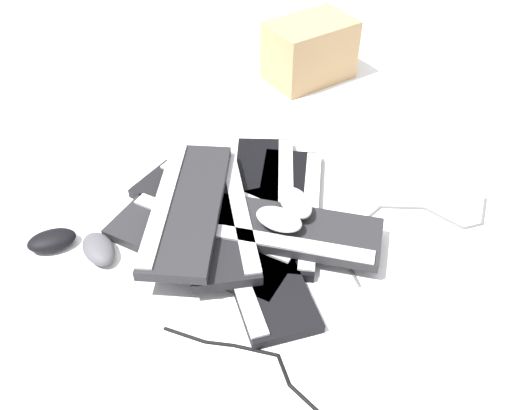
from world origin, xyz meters
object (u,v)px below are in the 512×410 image
(keyboard_1, at_px, (217,208))
(mouse_2, at_px, (295,203))
(keyboard_3, at_px, (256,259))
(keyboard_5, at_px, (284,229))
(keyboard_2, at_px, (199,245))
(mouse_3, at_px, (99,249))
(keyboard_6, at_px, (217,214))
(mouse_1, at_px, (52,240))
(keyboard_4, at_px, (289,208))
(keyboard_0, at_px, (265,193))
(keyboard_7, at_px, (187,206))
(cardboard_box, at_px, (310,50))
(mouse_0, at_px, (279,219))

(keyboard_1, height_order, mouse_2, mouse_2)
(keyboard_1, bearing_deg, keyboard_3, -137.01)
(keyboard_5, distance_m, mouse_2, 0.07)
(keyboard_2, relative_size, mouse_3, 4.22)
(keyboard_6, height_order, mouse_1, keyboard_6)
(mouse_1, height_order, mouse_2, mouse_2)
(keyboard_3, relative_size, keyboard_6, 0.98)
(keyboard_3, bearing_deg, keyboard_4, -12.41)
(keyboard_1, xyz_separation_m, keyboard_3, (-0.14, -0.13, 0.00))
(keyboard_0, xyz_separation_m, keyboard_7, (-0.15, 0.15, 0.06))
(keyboard_4, bearing_deg, keyboard_7, 116.76)
(mouse_1, bearing_deg, keyboard_0, -0.93)
(keyboard_3, xyz_separation_m, cardboard_box, (0.84, 0.02, 0.08))
(keyboard_0, relative_size, mouse_3, 4.19)
(keyboard_7, height_order, cardboard_box, cardboard_box)
(mouse_3, bearing_deg, mouse_0, 62.71)
(keyboard_4, height_order, keyboard_5, keyboard_5)
(keyboard_2, height_order, mouse_3, mouse_3)
(keyboard_2, relative_size, keyboard_3, 1.02)
(keyboard_7, bearing_deg, keyboard_5, -88.52)
(keyboard_7, relative_size, mouse_2, 4.16)
(keyboard_3, distance_m, mouse_1, 0.47)
(cardboard_box, bearing_deg, mouse_2, -173.33)
(keyboard_6, height_order, keyboard_7, keyboard_7)
(keyboard_1, distance_m, mouse_1, 0.39)
(keyboard_0, xyz_separation_m, mouse_3, (-0.28, 0.32, 0.01))
(keyboard_4, relative_size, keyboard_6, 0.98)
(mouse_0, bearing_deg, keyboard_7, -164.87)
(mouse_1, bearing_deg, keyboard_5, -18.89)
(mouse_3, distance_m, cardboard_box, 0.96)
(keyboard_5, bearing_deg, keyboard_2, 109.16)
(keyboard_0, distance_m, cardboard_box, 0.63)
(keyboard_6, bearing_deg, keyboard_5, -95.27)
(mouse_1, relative_size, mouse_2, 1.00)
(keyboard_0, height_order, mouse_0, mouse_0)
(keyboard_0, height_order, keyboard_6, keyboard_6)
(mouse_3, bearing_deg, keyboard_7, 81.31)
(keyboard_4, xyz_separation_m, keyboard_6, (-0.09, 0.16, 0.03))
(keyboard_2, relative_size, keyboard_6, 1.00)
(keyboard_2, distance_m, keyboard_3, 0.14)
(keyboard_5, bearing_deg, keyboard_4, 3.83)
(keyboard_2, bearing_deg, keyboard_5, -70.84)
(keyboard_3, bearing_deg, keyboard_1, 42.99)
(keyboard_6, xyz_separation_m, mouse_1, (-0.15, 0.35, -0.02))
(keyboard_5, xyz_separation_m, mouse_0, (-0.01, 0.01, 0.04))
(mouse_0, distance_m, mouse_1, 0.52)
(keyboard_1, distance_m, keyboard_6, 0.06)
(keyboard_2, xyz_separation_m, keyboard_6, (0.08, -0.02, 0.03))
(keyboard_2, xyz_separation_m, mouse_0, (0.06, -0.17, 0.07))
(keyboard_0, bearing_deg, keyboard_3, -172.44)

